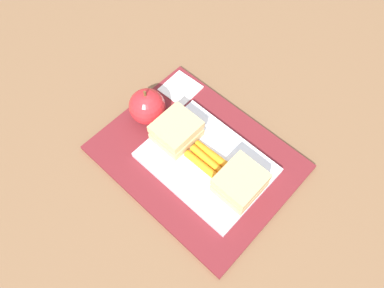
% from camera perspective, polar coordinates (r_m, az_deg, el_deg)
% --- Properties ---
extents(ground_plane, '(2.40, 2.40, 0.00)m').
position_cam_1_polar(ground_plane, '(0.73, 0.72, -2.21)').
color(ground_plane, brown).
extents(lunchbag_mat, '(0.36, 0.28, 0.01)m').
position_cam_1_polar(lunchbag_mat, '(0.72, 0.72, -2.03)').
color(lunchbag_mat, maroon).
rests_on(lunchbag_mat, ground_plane).
extents(food_tray, '(0.23, 0.17, 0.01)m').
position_cam_1_polar(food_tray, '(0.71, 2.22, -2.84)').
color(food_tray, white).
rests_on(food_tray, lunchbag_mat).
extents(sandwich_half_left, '(0.07, 0.08, 0.04)m').
position_cam_1_polar(sandwich_half_left, '(0.66, 7.34, -5.84)').
color(sandwich_half_left, tan).
rests_on(sandwich_half_left, food_tray).
extents(sandwich_half_right, '(0.07, 0.08, 0.04)m').
position_cam_1_polar(sandwich_half_right, '(0.71, -2.39, 2.02)').
color(sandwich_half_right, tan).
rests_on(sandwich_half_right, food_tray).
extents(carrot_sticks_bundle, '(0.08, 0.04, 0.02)m').
position_cam_1_polar(carrot_sticks_bundle, '(0.70, 2.21, -2.35)').
color(carrot_sticks_bundle, orange).
rests_on(carrot_sticks_bundle, food_tray).
extents(apple, '(0.07, 0.07, 0.08)m').
position_cam_1_polar(apple, '(0.74, -6.75, 5.74)').
color(apple, red).
rests_on(apple, lunchbag_mat).
extents(paper_napkin, '(0.07, 0.07, 0.00)m').
position_cam_1_polar(paper_napkin, '(0.81, -1.74, 8.45)').
color(paper_napkin, white).
rests_on(paper_napkin, lunchbag_mat).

